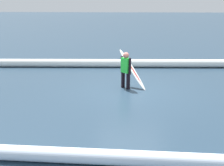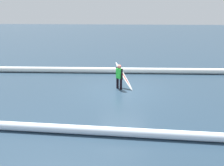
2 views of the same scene
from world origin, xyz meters
name	(u,v)px [view 2 (image 2 of 2)]	position (x,y,z in m)	size (l,w,h in m)	color
ground_plane	(123,91)	(0.00, 0.00, 0.00)	(136.39, 136.39, 0.00)	#233749
surfer	(119,76)	(0.22, -0.30, 0.75)	(0.39, 0.45, 1.35)	black
surfboard	(124,76)	(-0.02, -0.53, 0.67)	(1.15, 1.14, 1.37)	white
wave_crest_foreground	(136,71)	(-0.71, -3.80, 0.19)	(0.39, 0.39, 22.28)	white
wave_crest_midground	(52,128)	(2.28, 4.80, 0.16)	(0.32, 0.32, 19.44)	white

